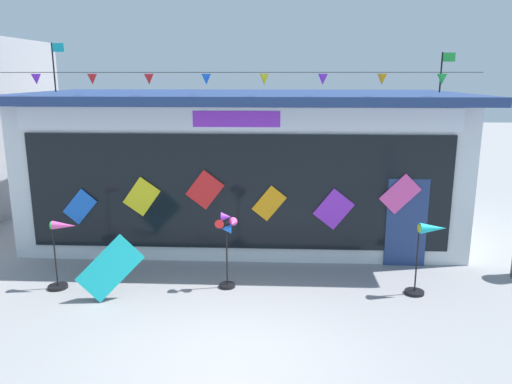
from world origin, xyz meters
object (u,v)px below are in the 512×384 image
object	(u,v)px
kite_shop_building	(244,163)
wind_spinner_center_left	(427,246)
wind_spinner_far_left	(61,249)
wind_spinner_left	(226,237)
display_kite_on_ground	(110,268)

from	to	relation	value
kite_shop_building	wind_spinner_center_left	distance (m)	5.47
wind_spinner_far_left	wind_spinner_left	distance (m)	3.30
kite_shop_building	wind_spinner_far_left	world-z (taller)	kite_shop_building
wind_spinner_far_left	wind_spinner_left	world-z (taller)	wind_spinner_left
wind_spinner_far_left	wind_spinner_center_left	xyz separation A→B (m)	(7.18, 0.08, 0.17)
wind_spinner_left	wind_spinner_center_left	distance (m)	3.90
display_kite_on_ground	wind_spinner_far_left	bearing A→B (deg)	158.27
wind_spinner_far_left	display_kite_on_ground	distance (m)	1.23
wind_spinner_far_left	wind_spinner_left	bearing A→B (deg)	3.31
wind_spinner_far_left	wind_spinner_center_left	size ratio (longest dim) A/B	0.97
wind_spinner_center_left	wind_spinner_left	bearing A→B (deg)	178.38
display_kite_on_ground	wind_spinner_center_left	bearing A→B (deg)	4.99
kite_shop_building	wind_spinner_left	distance (m)	3.81
kite_shop_building	wind_spinner_far_left	bearing A→B (deg)	-130.89
kite_shop_building	display_kite_on_ground	distance (m)	5.07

